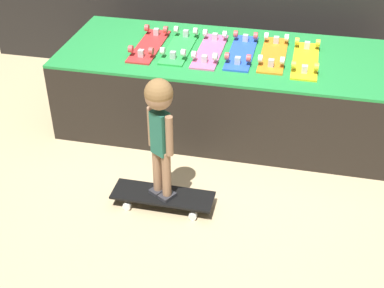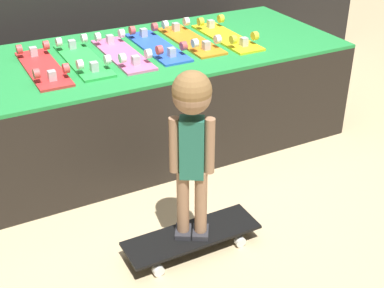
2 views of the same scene
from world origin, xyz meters
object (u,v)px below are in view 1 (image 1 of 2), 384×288
Objects in this scene: skateboard_blue_on_rack at (242,51)px; child at (160,118)px; skateboard_pink_on_rack at (210,50)px; skateboard_red_on_rack at (149,45)px; skateboard_on_floor at (163,196)px; skateboard_orange_on_rack at (274,53)px; skateboard_green_on_rack at (180,46)px; skateboard_yellow_on_rack at (306,59)px.

skateboard_blue_on_rack is 0.75× the size of child.
skateboard_blue_on_rack is (0.23, 0.03, 0.00)m from skateboard_pink_on_rack.
skateboard_on_floor is at bearing -70.52° from skateboard_red_on_rack.
skateboard_on_floor is at bearing -95.10° from skateboard_pink_on_rack.
skateboard_blue_on_rack is 0.23m from skateboard_orange_on_rack.
skateboard_on_floor is at bearing -117.11° from skateboard_orange_on_rack.
skateboard_red_on_rack is 0.47m from skateboard_pink_on_rack.
skateboard_blue_on_rack and skateboard_orange_on_rack have the same top height.
skateboard_blue_on_rack is 1.13m from child.
skateboard_green_on_rack is 1.00× the size of skateboard_yellow_on_rack.
skateboard_on_floor is (-0.09, -1.05, -0.56)m from skateboard_pink_on_rack.
skateboard_green_on_rack is at bearing 97.38° from skateboard_on_floor.
skateboard_on_floor is at bearing -106.84° from skateboard_blue_on_rack.
skateboard_orange_on_rack is at bearing 2.66° from skateboard_red_on_rack.
skateboard_orange_on_rack is 1.23m from child.
child is (0.00, 0.00, 0.59)m from skateboard_on_floor.
skateboard_green_on_rack is at bearing 4.77° from skateboard_red_on_rack.
skateboard_blue_on_rack is 0.47m from skateboard_yellow_on_rack.
skateboard_orange_on_rack is at bearing 62.89° from skateboard_on_floor.
skateboard_red_on_rack and skateboard_green_on_rack have the same top height.
skateboard_blue_on_rack is (0.70, 0.03, 0.00)m from skateboard_red_on_rack.
skateboard_pink_on_rack is 0.47m from skateboard_orange_on_rack.
skateboard_green_on_rack is 0.75× the size of child.
child is at bearing -95.10° from skateboard_pink_on_rack.
skateboard_orange_on_rack is 0.94× the size of skateboard_on_floor.
child is (0.14, -1.07, 0.03)m from skateboard_green_on_rack.
skateboard_orange_on_rack is 0.24m from skateboard_yellow_on_rack.
skateboard_green_on_rack is 1.00× the size of skateboard_blue_on_rack.
skateboard_green_on_rack is at bearing 127.94° from child.
skateboard_blue_on_rack is 1.00× the size of skateboard_orange_on_rack.
skateboard_pink_on_rack is at bearing -173.80° from skateboard_blue_on_rack.
skateboard_pink_on_rack is at bearing -175.33° from skateboard_orange_on_rack.
skateboard_red_on_rack is 1.00× the size of skateboard_orange_on_rack.
skateboard_yellow_on_rack is 0.75× the size of child.
child is at bearing -70.52° from skateboard_red_on_rack.
skateboard_pink_on_rack is 0.94× the size of skateboard_on_floor.
skateboard_blue_on_rack is at bearing 2.50° from skateboard_red_on_rack.
skateboard_red_on_rack and skateboard_blue_on_rack have the same top height.
child is (-0.56, -1.09, 0.03)m from skateboard_orange_on_rack.
skateboard_blue_on_rack and skateboard_yellow_on_rack have the same top height.
skateboard_blue_on_rack is at bearing 6.20° from skateboard_pink_on_rack.
skateboard_orange_on_rack and skateboard_yellow_on_rack have the same top height.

